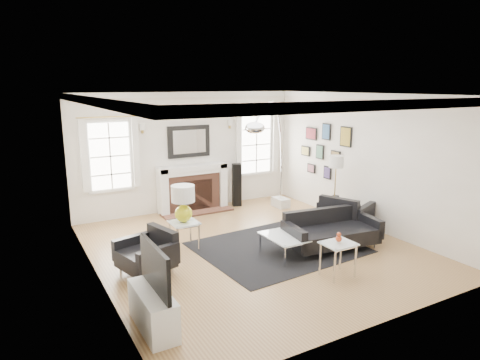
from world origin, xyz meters
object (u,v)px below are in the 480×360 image
armchair_left (149,254)px  fireplace (193,188)px  coffee_table (290,237)px  gourd_lamp (183,201)px  sofa (330,232)px  arc_floor_lamp (270,155)px  armchair_right (344,214)px

armchair_left → fireplace: bearing=55.3°
fireplace → coffee_table: 3.44m
fireplace → coffee_table: fireplace is taller
armchair_left → coffee_table: bearing=-12.4°
coffee_table → gourd_lamp: gourd_lamp is taller
armchair_left → coffee_table: (2.40, -0.53, 0.03)m
sofa → gourd_lamp: bearing=153.2°
sofa → coffee_table: size_ratio=2.14×
sofa → arc_floor_lamp: size_ratio=0.67×
armchair_right → arc_floor_lamp: size_ratio=0.44×
fireplace → sofa: bearing=-70.0°
fireplace → gourd_lamp: (-1.14, -2.26, 0.38)m
armchair_right → gourd_lamp: (-3.28, 0.63, 0.57)m
gourd_lamp → fireplace: bearing=63.2°
fireplace → arc_floor_lamp: size_ratio=0.63×
sofa → armchair_right: armchair_right is taller
armchair_right → gourd_lamp: gourd_lamp is taller
fireplace → armchair_right: size_ratio=1.43×
sofa → gourd_lamp: 2.76m
fireplace → arc_floor_lamp: bearing=-50.2°
fireplace → sofa: (1.26, -3.47, -0.23)m
fireplace → gourd_lamp: size_ratio=2.51×
gourd_lamp → sofa: bearing=-26.8°
armchair_left → armchair_right: size_ratio=0.85×
armchair_left → gourd_lamp: 1.22m
armchair_right → coffee_table: bearing=-163.4°
arc_floor_lamp → armchair_right: bearing=-57.1°
armchair_right → coffee_table: armchair_right is taller
armchair_left → coffee_table: 2.46m
fireplace → sofa: fireplace is taller
armchair_right → arc_floor_lamp: 2.04m
fireplace → armchair_left: 3.51m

